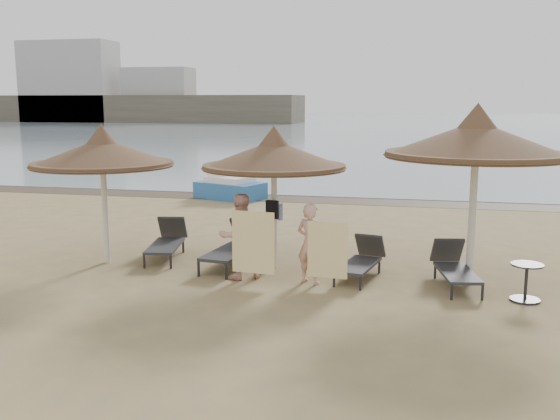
% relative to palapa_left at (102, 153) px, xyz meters
% --- Properties ---
extents(ground, '(160.00, 160.00, 0.00)m').
position_rel_palapa_left_xyz_m(ground, '(3.74, -0.38, -2.24)').
color(ground, olive).
rests_on(ground, ground).
extents(sea, '(200.00, 140.00, 0.03)m').
position_rel_palapa_left_xyz_m(sea, '(3.74, 79.62, -2.23)').
color(sea, gray).
rests_on(sea, ground).
extents(wet_sand_strip, '(200.00, 1.60, 0.01)m').
position_rel_palapa_left_xyz_m(wet_sand_strip, '(3.74, 9.02, -2.24)').
color(wet_sand_strip, '#463A28').
rests_on(wet_sand_strip, ground).
extents(far_shore, '(150.00, 54.80, 12.00)m').
position_rel_palapa_left_xyz_m(far_shore, '(-21.36, 77.45, 0.67)').
color(far_shore, '#605849').
rests_on(far_shore, ground).
extents(palapa_left, '(2.84, 2.84, 2.82)m').
position_rel_palapa_left_xyz_m(palapa_left, '(0.00, 0.00, 0.00)').
color(palapa_left, silver).
rests_on(palapa_left, ground).
extents(palapa_center, '(2.82, 2.82, 2.80)m').
position_rel_palapa_left_xyz_m(palapa_center, '(3.43, 0.39, -0.01)').
color(palapa_center, silver).
rests_on(palapa_center, ground).
extents(palapa_right, '(3.27, 3.27, 3.24)m').
position_rel_palapa_left_xyz_m(palapa_right, '(7.15, 0.29, 0.34)').
color(palapa_right, silver).
rests_on(palapa_right, ground).
extents(lounger_far_left, '(0.90, 1.83, 0.79)m').
position_rel_palapa_left_xyz_m(lounger_far_left, '(1.02, 0.71, -1.89)').
color(lounger_far_left, '#252429').
rests_on(lounger_far_left, ground).
extents(lounger_near_left, '(0.88, 1.98, 0.86)m').
position_rel_palapa_left_xyz_m(lounger_near_left, '(2.61, 0.41, -1.86)').
color(lounger_near_left, '#252429').
rests_on(lounger_near_left, ground).
extents(lounger_near_right, '(0.85, 1.70, 0.73)m').
position_rel_palapa_left_xyz_m(lounger_near_right, '(5.19, 0.12, -1.92)').
color(lounger_near_right, '#252429').
rests_on(lounger_near_right, ground).
extents(lounger_far_right, '(0.87, 1.76, 0.75)m').
position_rel_palapa_left_xyz_m(lounger_far_right, '(6.86, -0.04, -1.90)').
color(lounger_far_right, '#252429').
rests_on(lounger_far_right, ground).
extents(side_table, '(0.52, 0.52, 0.63)m').
position_rel_palapa_left_xyz_m(side_table, '(7.97, -0.75, -1.95)').
color(side_table, '#252429').
rests_on(side_table, ground).
extents(person_left, '(1.02, 0.93, 1.85)m').
position_rel_palapa_left_xyz_m(person_left, '(2.99, -0.52, -1.32)').
color(person_left, '#D8A08F').
rests_on(person_left, ground).
extents(person_right, '(0.92, 0.77, 1.71)m').
position_rel_palapa_left_xyz_m(person_right, '(4.31, -0.53, -1.39)').
color(person_right, '#D8A08F').
rests_on(person_right, ground).
extents(towel_left, '(0.80, 0.10, 1.13)m').
position_rel_palapa_left_xyz_m(towel_left, '(3.34, -0.87, -1.46)').
color(towel_left, yellow).
rests_on(towel_left, ground).
extents(towel_right, '(0.72, 0.06, 1.00)m').
position_rel_palapa_left_xyz_m(towel_right, '(4.66, -0.78, -1.55)').
color(towel_right, yellow).
rests_on(towel_right, ground).
extents(bag_patterned, '(0.28, 0.18, 0.33)m').
position_rel_palapa_left_xyz_m(bag_patterned, '(3.43, 0.57, -1.14)').
color(bag_patterned, silver).
rests_on(bag_patterned, ground).
extents(bag_dark, '(0.26, 0.15, 0.35)m').
position_rel_palapa_left_xyz_m(bag_dark, '(3.43, 0.23, -1.05)').
color(bag_dark, black).
rests_on(bag_dark, ground).
extents(pedal_boat, '(2.53, 2.02, 1.03)m').
position_rel_palapa_left_xyz_m(pedal_boat, '(-0.09, 8.67, -1.86)').
color(pedal_boat, '#2965AA').
rests_on(pedal_boat, ground).
extents(buoy_mid, '(0.31, 0.31, 0.31)m').
position_rel_palapa_left_xyz_m(buoy_mid, '(6.89, 30.80, -2.09)').
color(buoy_mid, '#E2A80C').
rests_on(buoy_mid, ground).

